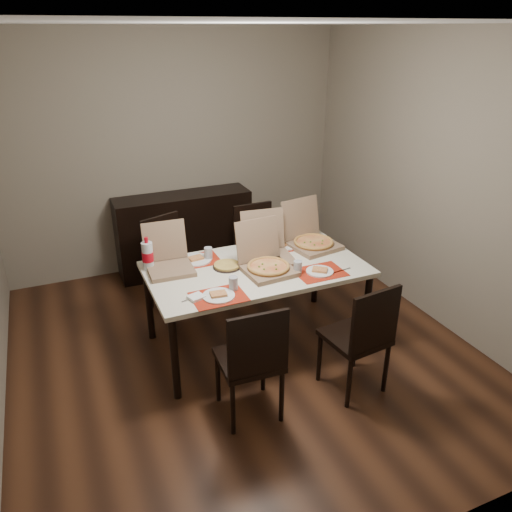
% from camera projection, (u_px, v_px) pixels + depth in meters
% --- Properties ---
extents(ground, '(3.80, 4.00, 0.02)m').
position_uv_depth(ground, '(243.00, 351.00, 4.37)').
color(ground, '#412314').
rests_on(ground, ground).
extents(room_walls, '(3.84, 4.02, 2.62)m').
position_uv_depth(room_walls, '(221.00, 142.00, 4.00)').
color(room_walls, gray).
rests_on(room_walls, ground).
extents(sideboard, '(1.50, 0.40, 0.90)m').
position_uv_depth(sideboard, '(184.00, 233.00, 5.66)').
color(sideboard, black).
rests_on(sideboard, ground).
extents(dining_table, '(1.80, 1.00, 0.75)m').
position_uv_depth(dining_table, '(256.00, 274.00, 4.20)').
color(dining_table, beige).
rests_on(dining_table, ground).
extents(chair_near_left, '(0.44, 0.44, 0.93)m').
position_uv_depth(chair_near_left, '(252.00, 358.00, 3.41)').
color(chair_near_left, black).
rests_on(chair_near_left, ground).
extents(chair_near_right, '(0.47, 0.47, 0.93)m').
position_uv_depth(chair_near_right, '(362.00, 335.00, 3.67)').
color(chair_near_right, black).
rests_on(chair_near_right, ground).
extents(chair_far_left, '(0.54, 0.54, 0.93)m').
position_uv_depth(chair_far_left, '(169.00, 259.00, 4.87)').
color(chair_far_left, black).
rests_on(chair_far_left, ground).
extents(chair_far_right, '(0.43, 0.43, 0.93)m').
position_uv_depth(chair_far_right, '(257.00, 245.00, 5.18)').
color(chair_far_right, black).
rests_on(chair_far_right, ground).
extents(setting_near_left, '(0.48, 0.30, 0.11)m').
position_uv_depth(setting_near_left, '(220.00, 293.00, 3.72)').
color(setting_near_left, '#B11E0B').
rests_on(setting_near_left, dining_table).
extents(setting_near_right, '(0.49, 0.30, 0.11)m').
position_uv_depth(setting_near_right, '(313.00, 270.00, 4.06)').
color(setting_near_right, '#B11E0B').
rests_on(setting_near_right, dining_table).
extents(setting_far_left, '(0.46, 0.30, 0.11)m').
position_uv_depth(setting_far_left, '(197.00, 258.00, 4.28)').
color(setting_far_left, '#B11E0B').
rests_on(setting_far_left, dining_table).
extents(setting_far_right, '(0.50, 0.30, 0.11)m').
position_uv_depth(setting_far_right, '(282.00, 245.00, 4.54)').
color(setting_far_right, '#B11E0B').
rests_on(setting_far_right, dining_table).
extents(napkin_loose, '(0.14, 0.15, 0.02)m').
position_uv_depth(napkin_loose, '(260.00, 268.00, 4.13)').
color(napkin_loose, white).
rests_on(napkin_loose, dining_table).
extents(pizza_box_center, '(0.42, 0.46, 0.39)m').
position_uv_depth(pizza_box_center, '(266.00, 264.00, 4.08)').
color(pizza_box_center, '#7D6048').
rests_on(pizza_box_center, dining_table).
extents(pizza_box_right, '(0.47, 0.51, 0.40)m').
position_uv_depth(pizza_box_right, '(311.00, 240.00, 4.54)').
color(pizza_box_right, '#7D6048').
rests_on(pizza_box_right, dining_table).
extents(pizza_box_left, '(0.38, 0.42, 0.36)m').
position_uv_depth(pizza_box_left, '(169.00, 262.00, 4.11)').
color(pizza_box_left, '#7D6048').
rests_on(pizza_box_left, dining_table).
extents(pizza_box_extra, '(0.43, 0.47, 0.39)m').
position_uv_depth(pizza_box_extra, '(268.00, 252.00, 4.29)').
color(pizza_box_extra, '#7D6048').
rests_on(pizza_box_extra, dining_table).
extents(faina_plate, '(0.24, 0.24, 0.03)m').
position_uv_depth(faina_plate, '(227.00, 266.00, 4.16)').
color(faina_plate, black).
rests_on(faina_plate, dining_table).
extents(dip_bowl, '(0.14, 0.14, 0.03)m').
position_uv_depth(dip_bowl, '(259.00, 258.00, 4.30)').
color(dip_bowl, white).
rests_on(dip_bowl, dining_table).
extents(soda_bottle, '(0.09, 0.09, 0.28)m').
position_uv_depth(soda_bottle, '(148.00, 256.00, 4.09)').
color(soda_bottle, silver).
rests_on(soda_bottle, dining_table).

